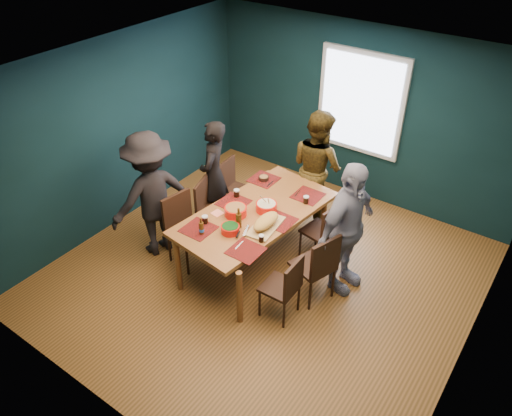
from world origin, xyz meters
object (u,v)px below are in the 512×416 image
(chair_right_far, at_px, (325,228))
(chair_right_mid, at_px, (318,264))
(chair_left_mid, at_px, (208,206))
(bowl_herbs, at_px, (230,229))
(bowl_salad, at_px, (236,211))
(bowl_dumpling, at_px, (266,206))
(dining_table, at_px, (256,217))
(chair_left_far, at_px, (233,185))
(chair_left_near, at_px, (183,224))
(chair_right_near, at_px, (286,284))
(person_near_left, at_px, (151,195))
(person_back, at_px, (317,167))
(cutting_board, at_px, (266,223))
(person_right, at_px, (347,229))
(person_far_left, at_px, (214,174))

(chair_right_far, height_order, chair_right_mid, chair_right_mid)
(chair_left_mid, height_order, bowl_herbs, bowl_herbs)
(bowl_salad, bearing_deg, chair_left_mid, 158.27)
(chair_left_mid, relative_size, bowl_dumpling, 3.35)
(dining_table, xyz_separation_m, chair_left_far, (-0.92, 0.70, -0.21))
(chair_left_near, xyz_separation_m, bowl_salad, (0.65, 0.29, 0.31))
(chair_left_mid, relative_size, chair_left_near, 0.91)
(bowl_salad, bearing_deg, bowl_dumpling, 49.25)
(chair_left_near, distance_m, chair_right_far, 1.86)
(bowl_herbs, bearing_deg, chair_right_near, -6.07)
(chair_left_far, bearing_deg, person_near_left, -110.30)
(chair_left_near, height_order, person_back, person_back)
(chair_left_near, xyz_separation_m, person_near_left, (-0.46, -0.07, 0.32))
(dining_table, relative_size, chair_left_near, 2.30)
(chair_left_mid, height_order, bowl_salad, bowl_salad)
(chair_right_far, height_order, cutting_board, cutting_board)
(dining_table, distance_m, person_near_left, 1.40)
(dining_table, bearing_deg, chair_right_far, 45.00)
(bowl_salad, relative_size, cutting_board, 0.40)
(person_right, bearing_deg, cutting_board, 125.92)
(cutting_board, bearing_deg, bowl_dumpling, 116.34)
(chair_right_mid, relative_size, bowl_dumpling, 3.61)
(person_far_left, xyz_separation_m, bowl_herbs, (1.03, -0.94, 0.06))
(chair_right_near, xyz_separation_m, person_back, (-0.75, 1.98, 0.36))
(chair_left_near, bearing_deg, bowl_herbs, 7.75)
(bowl_salad, bearing_deg, dining_table, 50.31)
(chair_left_far, xyz_separation_m, bowl_salad, (0.75, -0.90, 0.35))
(bowl_herbs, bearing_deg, chair_right_mid, 20.21)
(bowl_herbs, distance_m, cutting_board, 0.44)
(person_right, bearing_deg, bowl_dumpling, 106.52)
(person_far_left, bearing_deg, chair_right_far, 72.16)
(person_far_left, height_order, person_back, person_back)
(chair_left_mid, bearing_deg, chair_left_near, -102.11)
(person_near_left, xyz_separation_m, bowl_herbs, (1.27, 0.04, -0.02))
(person_right, bearing_deg, chair_right_near, 170.11)
(chair_right_near, height_order, bowl_dumpling, bowl_dumpling)
(chair_right_far, xyz_separation_m, person_right, (0.43, -0.31, 0.37))
(dining_table, bearing_deg, person_right, 19.53)
(dining_table, height_order, person_far_left, person_far_left)
(person_right, relative_size, cutting_board, 2.53)
(chair_right_mid, relative_size, person_near_left, 0.55)
(chair_right_mid, xyz_separation_m, bowl_salad, (-1.18, -0.05, 0.32))
(bowl_herbs, bearing_deg, person_back, 86.38)
(chair_right_mid, height_order, person_right, person_right)
(dining_table, xyz_separation_m, bowl_herbs, (-0.00, -0.52, 0.13))
(chair_right_near, bearing_deg, person_far_left, 150.38)
(person_right, bearing_deg, bowl_salad, 117.41)
(person_near_left, bearing_deg, person_back, 161.25)
(dining_table, relative_size, chair_left_far, 2.49)
(dining_table, xyz_separation_m, person_right, (1.15, 0.25, 0.14))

